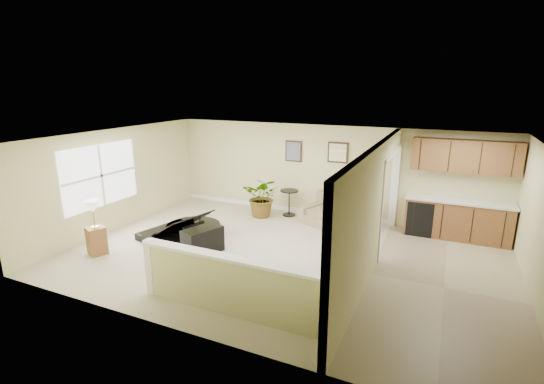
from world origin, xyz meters
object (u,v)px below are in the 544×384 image
at_px(piano_bench, 203,241).
at_px(palm_plant, 263,197).
at_px(loveseat, 335,212).
at_px(small_plant, 355,217).
at_px(lamp_stand, 96,232).
at_px(piano, 180,212).
at_px(accent_table, 289,199).

xyz_separation_m(piano_bench, palm_plant, (0.11, 2.76, 0.27)).
bearing_deg(loveseat, palm_plant, -153.69).
xyz_separation_m(small_plant, lamp_stand, (-4.65, -3.96, 0.25)).
bearing_deg(small_plant, piano_bench, -130.97).
relative_size(palm_plant, lamp_stand, 0.97).
bearing_deg(palm_plant, loveseat, 3.24).
distance_m(piano_bench, loveseat, 3.57).
distance_m(piano, palm_plant, 2.46).
bearing_deg(piano_bench, loveseat, 53.55).
xyz_separation_m(piano_bench, accent_table, (0.74, 3.13, 0.18)).
relative_size(loveseat, palm_plant, 1.78).
bearing_deg(piano_bench, piano, 150.80).
distance_m(piano_bench, lamp_stand, 2.28).
distance_m(accent_table, small_plant, 1.88).
relative_size(accent_table, palm_plant, 0.63).
bearing_deg(loveseat, small_plant, 37.64).
xyz_separation_m(piano_bench, small_plant, (2.60, 2.99, -0.03)).
relative_size(piano_bench, loveseat, 0.41).
distance_m(piano, lamp_stand, 1.86).
xyz_separation_m(loveseat, palm_plant, (-2.01, -0.11, 0.18)).
height_order(accent_table, palm_plant, palm_plant).
bearing_deg(piano_bench, small_plant, 49.03).
bearing_deg(accent_table, palm_plant, -149.36).
bearing_deg(lamp_stand, piano_bench, 25.26).
bearing_deg(lamp_stand, piano, 55.66).
relative_size(piano, palm_plant, 1.81).
height_order(palm_plant, lamp_stand, lamp_stand).
bearing_deg(palm_plant, small_plant, 5.47).
distance_m(accent_table, palm_plant, 0.74).
xyz_separation_m(loveseat, lamp_stand, (-4.17, -3.84, 0.14)).
distance_m(piano, loveseat, 3.89).
bearing_deg(piano, lamp_stand, -110.58).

